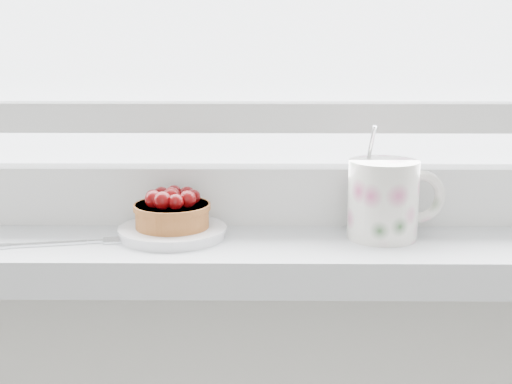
{
  "coord_description": "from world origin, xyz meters",
  "views": [
    {
      "loc": [
        0.02,
        1.11,
        1.17
      ],
      "look_at": [
        0.01,
        1.88,
        1.0
      ],
      "focal_mm": 50.0,
      "sensor_mm": 36.0,
      "label": 1
    }
  ],
  "objects_px": {
    "saucer": "(173,232)",
    "fork": "(74,242)",
    "floral_mug": "(386,198)",
    "raspberry_tart": "(172,210)"
  },
  "relations": [
    {
      "from": "floral_mug",
      "to": "fork",
      "type": "relative_size",
      "value": 0.75
    },
    {
      "from": "saucer",
      "to": "floral_mug",
      "type": "bearing_deg",
      "value": 0.21
    },
    {
      "from": "saucer",
      "to": "fork",
      "type": "distance_m",
      "value": 0.11
    },
    {
      "from": "saucer",
      "to": "fork",
      "type": "height_order",
      "value": "saucer"
    },
    {
      "from": "raspberry_tart",
      "to": "floral_mug",
      "type": "bearing_deg",
      "value": 0.3
    },
    {
      "from": "saucer",
      "to": "raspberry_tart",
      "type": "bearing_deg",
      "value": -97.9
    },
    {
      "from": "saucer",
      "to": "fork",
      "type": "bearing_deg",
      "value": -165.2
    },
    {
      "from": "saucer",
      "to": "fork",
      "type": "xyz_separation_m",
      "value": [
        -0.11,
        -0.03,
        -0.0
      ]
    },
    {
      "from": "raspberry_tart",
      "to": "floral_mug",
      "type": "distance_m",
      "value": 0.24
    },
    {
      "from": "floral_mug",
      "to": "fork",
      "type": "height_order",
      "value": "floral_mug"
    }
  ]
}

